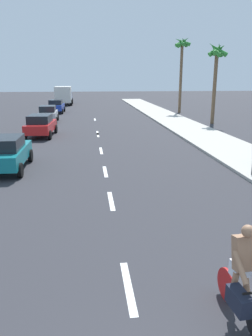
{
  "coord_description": "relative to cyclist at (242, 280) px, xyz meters",
  "views": [
    {
      "loc": [
        -0.72,
        -1.41,
        4.16
      ],
      "look_at": [
        0.56,
        9.49,
        1.1
      ],
      "focal_mm": 34.87,
      "sensor_mm": 36.0,
      "label": 1
    }
  ],
  "objects": [
    {
      "name": "ground_plane",
      "position": [
        -1.81,
        16.84,
        -0.83
      ],
      "size": [
        160.0,
        160.0,
        0.0
      ],
      "primitive_type": "plane",
      "color": "#2D2D33"
    },
    {
      "name": "cyclist",
      "position": [
        0.0,
        0.0,
        0.0
      ],
      "size": [
        0.65,
        1.71,
        1.82
      ],
      "rotation": [
        0.0,
        0.0,
        3.21
      ],
      "color": "black",
      "rests_on": "ground"
    },
    {
      "name": "parked_car_teal",
      "position": [
        -6.32,
        10.59,
        0.01
      ],
      "size": [
        1.87,
        4.0,
        1.57
      ],
      "rotation": [
        0.0,
        0.0,
        0.0
      ],
      "color": "#14727A",
      "rests_on": "ground"
    },
    {
      "name": "lane_stripe_3",
      "position": [
        -1.81,
        9.74,
        -0.83
      ],
      "size": [
        0.16,
        1.8,
        0.01
      ],
      "primitive_type": "cube",
      "color": "white",
      "rests_on": "ground"
    },
    {
      "name": "lane_stripe_5",
      "position": [
        -1.81,
        19.62,
        -0.83
      ],
      "size": [
        0.16,
        1.8,
        0.01
      ],
      "primitive_type": "cube",
      "color": "white",
      "rests_on": "ground"
    },
    {
      "name": "lane_stripe_7",
      "position": [
        -1.81,
        28.89,
        -0.83
      ],
      "size": [
        0.16,
        1.8,
        0.01
      ],
      "primitive_type": "cube",
      "color": "white",
      "rests_on": "ground"
    },
    {
      "name": "parked_car_red",
      "position": [
        -5.94,
        19.56,
        0.01
      ],
      "size": [
        2.07,
        4.13,
        1.57
      ],
      "rotation": [
        0.0,
        0.0,
        -0.06
      ],
      "color": "red",
      "rests_on": "ground"
    },
    {
      "name": "palm_tree_far",
      "position": [
        8.96,
        24.61,
        4.91
      ],
      "size": [
        1.82,
        1.83,
        7.26
      ],
      "color": "brown",
      "rests_on": "ground"
    },
    {
      "name": "parked_car_blue",
      "position": [
        -6.26,
        35.9,
        0.01
      ],
      "size": [
        1.95,
        4.03,
        1.57
      ],
      "rotation": [
        0.0,
        0.0,
        -0.03
      ],
      "color": "#1E389E",
      "rests_on": "ground"
    },
    {
      "name": "parked_car_silver",
      "position": [
        -6.28,
        27.44,
        0.0
      ],
      "size": [
        1.85,
        3.84,
        1.57
      ],
      "rotation": [
        0.0,
        0.0,
        0.02
      ],
      "color": "#B7BABF",
      "rests_on": "ground"
    },
    {
      "name": "lane_stripe_1",
      "position": [
        -1.81,
        1.18,
        -0.83
      ],
      "size": [
        0.16,
        1.8,
        0.01
      ],
      "primitive_type": "cube",
      "color": "white",
      "rests_on": "ground"
    },
    {
      "name": "lane_stripe_4",
      "position": [
        -1.81,
        14.17,
        -0.83
      ],
      "size": [
        0.16,
        1.8,
        0.01
      ],
      "primitive_type": "cube",
      "color": "white",
      "rests_on": "ground"
    },
    {
      "name": "sidewalk_strip",
      "position": [
        5.81,
        18.84,
        -0.76
      ],
      "size": [
        3.6,
        80.0,
        0.14
      ],
      "primitive_type": "cube",
      "color": "#B2ADA3",
      "rests_on": "ground"
    },
    {
      "name": "lane_stripe_6",
      "position": [
        -1.81,
        20.57,
        -0.83
      ],
      "size": [
        0.16,
        1.8,
        0.01
      ],
      "primitive_type": "cube",
      "color": "white",
      "rests_on": "ground"
    },
    {
      "name": "palm_tree_distant",
      "position": [
        8.62,
        34.55,
        6.11
      ],
      "size": [
        1.93,
        1.83,
        8.8
      ],
      "color": "brown",
      "rests_on": "ground"
    },
    {
      "name": "lane_stripe_2",
      "position": [
        -1.81,
        6.07,
        -0.83
      ],
      "size": [
        0.16,
        1.8,
        0.01
      ],
      "primitive_type": "cube",
      "color": "white",
      "rests_on": "ground"
    },
    {
      "name": "delivery_truck",
      "position": [
        -6.15,
        48.1,
        0.67
      ],
      "size": [
        2.73,
        6.27,
        2.8
      ],
      "rotation": [
        0.0,
        0.0,
        0.01
      ],
      "color": "#23478C",
      "rests_on": "ground"
    }
  ]
}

